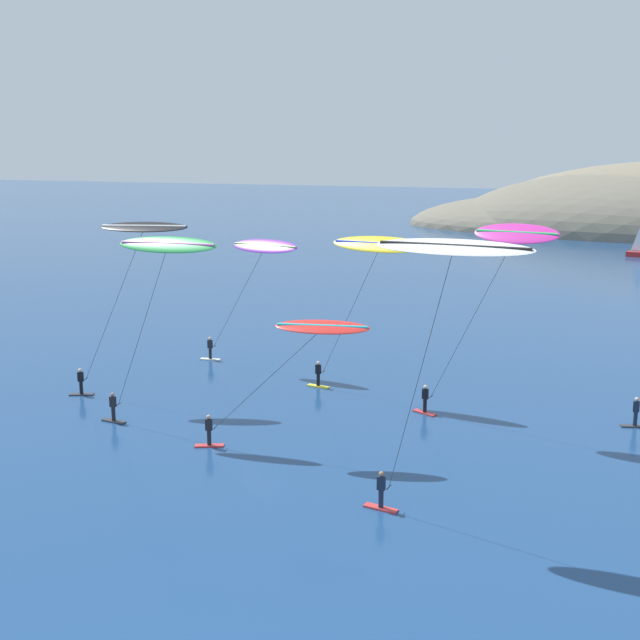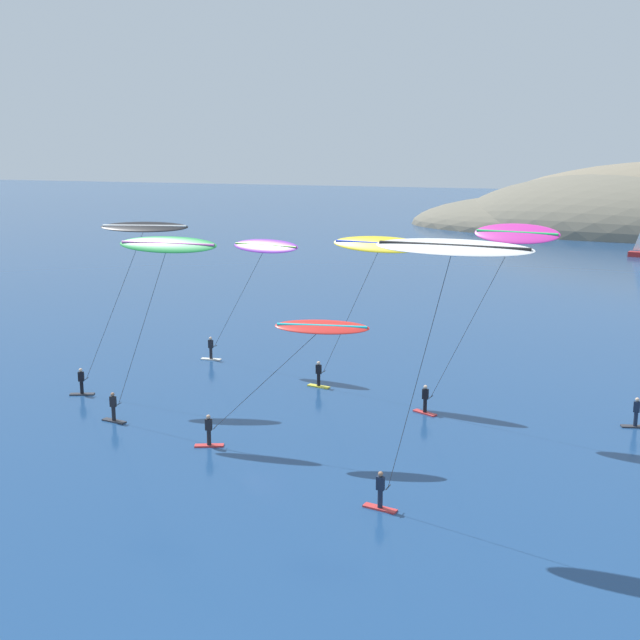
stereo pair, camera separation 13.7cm
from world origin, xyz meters
name	(u,v)px [view 1 (the left image)]	position (x,y,z in m)	size (l,w,h in m)	color
kitesurfer_yellow	(376,254)	(-3.39, 30.16, 8.87)	(8.17, 1.97, 9.96)	yellow
kitesurfer_white	(448,265)	(4.44, 14.85, 10.66)	(6.69, 1.77, 11.68)	red
kitesurfer_black	(139,240)	(-16.46, 24.72, 9.72)	(7.78, 3.24, 10.84)	#2D2D33
kitesurfer_green	(163,259)	(-12.04, 20.39, 9.34)	(7.36, 1.69, 10.58)	#2D2D33
kitesurfer_red	(311,338)	(-3.38, 19.85, 5.98)	(8.96, 2.89, 6.85)	red
kitesurfer_magenta	(508,249)	(4.81, 27.43, 9.86)	(7.90, 2.09, 11.24)	red
kitesurfer_purple	(260,255)	(-12.71, 33.41, 7.93)	(8.23, 1.90, 9.08)	silver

